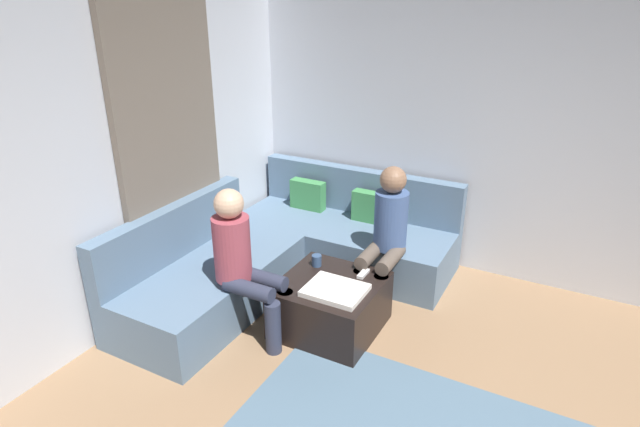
# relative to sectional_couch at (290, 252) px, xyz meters

# --- Properties ---
(wall_back) EXTENTS (6.00, 0.12, 2.70)m
(wall_back) POSITION_rel_sectional_couch_xyz_m (2.08, 1.06, 1.07)
(wall_back) COLOR silver
(wall_back) RESTS_ON ground_plane
(wall_left) EXTENTS (0.12, 6.00, 2.70)m
(wall_left) POSITION_rel_sectional_couch_xyz_m (-0.86, -1.88, 1.07)
(wall_left) COLOR silver
(wall_left) RESTS_ON ground_plane
(curtain_panel) EXTENTS (0.06, 1.10, 2.50)m
(curtain_panel) POSITION_rel_sectional_couch_xyz_m (-0.76, -0.58, 0.97)
(curtain_panel) COLOR #726659
(curtain_panel) RESTS_ON ground_plane
(sectional_couch) EXTENTS (2.10, 2.55, 0.87)m
(sectional_couch) POSITION_rel_sectional_couch_xyz_m (0.00, 0.00, 0.00)
(sectional_couch) COLOR slate
(sectional_couch) RESTS_ON ground_plane
(ottoman) EXTENTS (0.76, 0.76, 0.42)m
(ottoman) POSITION_rel_sectional_couch_xyz_m (0.69, -0.52, -0.07)
(ottoman) COLOR black
(ottoman) RESTS_ON ground_plane
(folded_blanket) EXTENTS (0.44, 0.36, 0.04)m
(folded_blanket) POSITION_rel_sectional_couch_xyz_m (0.79, -0.64, 0.16)
(folded_blanket) COLOR white
(folded_blanket) RESTS_ON ottoman
(coffee_mug) EXTENTS (0.08, 0.08, 0.10)m
(coffee_mug) POSITION_rel_sectional_couch_xyz_m (0.47, -0.34, 0.19)
(coffee_mug) COLOR #334C72
(coffee_mug) RESTS_ON ottoman
(game_remote) EXTENTS (0.05, 0.15, 0.02)m
(game_remote) POSITION_rel_sectional_couch_xyz_m (0.87, -0.30, 0.15)
(game_remote) COLOR white
(game_remote) RESTS_ON ottoman
(person_on_couch_back) EXTENTS (0.30, 0.60, 1.20)m
(person_on_couch_back) POSITION_rel_sectional_couch_xyz_m (0.91, 0.06, 0.38)
(person_on_couch_back) COLOR brown
(person_on_couch_back) RESTS_ON ground_plane
(person_on_couch_side) EXTENTS (0.60, 0.30, 1.20)m
(person_on_couch_side) POSITION_rel_sectional_couch_xyz_m (0.15, -0.89, 0.38)
(person_on_couch_side) COLOR #2D3347
(person_on_couch_side) RESTS_ON ground_plane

